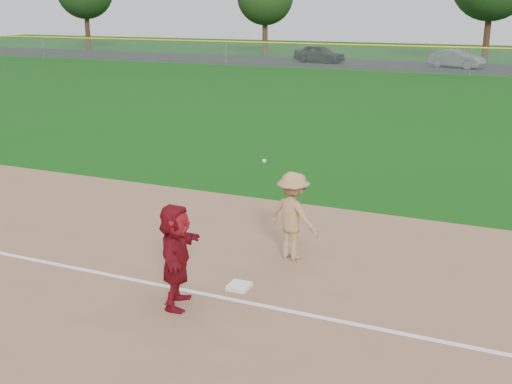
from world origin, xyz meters
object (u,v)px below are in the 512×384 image
at_px(first_base, 239,286).
at_px(car_mid, 457,59).
at_px(base_runner, 176,256).
at_px(car_left, 320,54).

xyz_separation_m(first_base, car_mid, (-2.13, 45.87, 0.68)).
bearing_deg(base_runner, first_base, -51.61).
height_order(first_base, base_runner, base_runner).
xyz_separation_m(base_runner, car_mid, (-1.45, 46.90, -0.18)).
distance_m(first_base, car_mid, 45.92).
distance_m(first_base, car_left, 48.23).
xyz_separation_m(first_base, base_runner, (-0.67, -1.03, 0.87)).
bearing_deg(base_runner, car_mid, -16.68).
xyz_separation_m(first_base, car_left, (-14.05, 46.13, 0.74)).
bearing_deg(first_base, car_left, 106.94).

